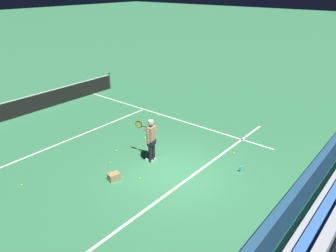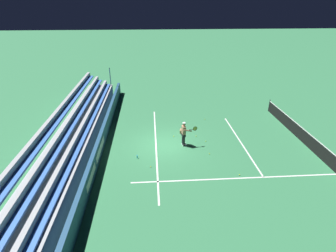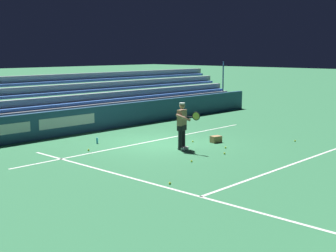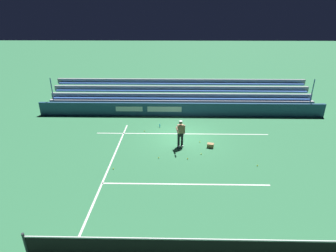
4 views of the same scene
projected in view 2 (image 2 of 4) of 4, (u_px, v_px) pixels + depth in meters
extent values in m
plane|color=#337A4C|center=(163.00, 145.00, 18.21)|extent=(160.00, 160.00, 0.00)
cube|color=white|center=(156.00, 145.00, 18.18)|extent=(12.00, 0.10, 0.01)
cube|color=white|center=(238.00, 178.00, 14.76)|extent=(0.10, 12.00, 0.01)
cube|color=white|center=(241.00, 142.00, 18.54)|extent=(8.22, 0.10, 0.01)
cube|color=navy|center=(102.00, 140.00, 17.72)|extent=(23.34, 0.24, 1.10)
cube|color=silver|center=(100.00, 149.00, 16.49)|extent=(2.80, 0.01, 0.44)
cube|color=silver|center=(91.00, 177.00, 13.89)|extent=(2.20, 0.01, 0.40)
cube|color=#9EA3A8|center=(75.00, 140.00, 17.61)|extent=(22.18, 2.40, 1.10)
cube|color=blue|center=(86.00, 132.00, 17.39)|extent=(21.73, 0.40, 0.12)
cube|color=#9EA3A8|center=(81.00, 130.00, 17.31)|extent=(22.18, 0.24, 0.45)
cube|color=blue|center=(72.00, 126.00, 17.14)|extent=(21.73, 0.40, 0.12)
cube|color=#9EA3A8|center=(67.00, 124.00, 17.06)|extent=(22.18, 0.24, 0.45)
cube|color=blue|center=(58.00, 120.00, 16.90)|extent=(21.73, 0.40, 0.12)
cube|color=#9EA3A8|center=(54.00, 118.00, 16.82)|extent=(22.18, 0.24, 0.45)
cylinder|color=#4C70B2|center=(111.00, 82.00, 26.95)|extent=(0.08, 0.08, 2.95)
cylinder|color=black|center=(183.00, 139.00, 18.05)|extent=(0.15, 0.15, 0.88)
cylinder|color=black|center=(184.00, 140.00, 17.86)|extent=(0.15, 0.15, 0.88)
cube|color=white|center=(184.00, 144.00, 18.23)|extent=(0.16, 0.30, 0.09)
cube|color=white|center=(185.00, 145.00, 18.04)|extent=(0.16, 0.30, 0.09)
cube|color=black|center=(184.00, 135.00, 17.79)|extent=(0.38, 0.28, 0.20)
cube|color=#A37556|center=(184.00, 130.00, 17.63)|extent=(0.39, 0.28, 0.58)
sphere|color=#A37556|center=(184.00, 124.00, 17.45)|extent=(0.21, 0.21, 0.21)
cylinder|color=white|center=(184.00, 123.00, 17.41)|extent=(0.20, 0.20, 0.05)
cylinder|color=#A37556|center=(183.00, 129.00, 17.87)|extent=(0.09, 0.09, 0.56)
cylinder|color=#A37556|center=(188.00, 131.00, 17.45)|extent=(0.20, 0.59, 0.24)
cylinder|color=black|center=(191.00, 130.00, 17.48)|extent=(0.09, 0.30, 0.03)
torus|color=black|center=(195.00, 129.00, 17.53)|extent=(0.08, 0.31, 0.31)
cylinder|color=#D6D14C|center=(195.00, 129.00, 17.53)|extent=(0.06, 0.27, 0.27)
cube|color=#A87F51|center=(182.00, 131.00, 19.79)|extent=(0.46, 0.39, 0.26)
sphere|color=#CCE533|center=(174.00, 136.00, 19.26)|extent=(0.07, 0.07, 0.07)
sphere|color=#CCE533|center=(240.00, 175.00, 15.01)|extent=(0.07, 0.07, 0.07)
sphere|color=#CCE533|center=(151.00, 167.00, 15.73)|extent=(0.07, 0.07, 0.07)
sphere|color=#CCE533|center=(196.00, 136.00, 19.29)|extent=(0.07, 0.07, 0.07)
sphere|color=#CCE533|center=(205.00, 119.00, 22.03)|extent=(0.07, 0.07, 0.07)
sphere|color=#CCE533|center=(210.00, 154.00, 17.06)|extent=(0.07, 0.07, 0.07)
sphere|color=#CCE533|center=(206.00, 141.00, 18.57)|extent=(0.07, 0.07, 0.07)
cylinder|color=#33B2E5|center=(137.00, 157.00, 16.60)|extent=(0.07, 0.07, 0.22)
cylinder|color=#33383D|center=(269.00, 105.00, 23.52)|extent=(0.09, 0.09, 1.07)
cube|color=black|center=(301.00, 134.00, 18.61)|extent=(11.00, 0.02, 0.91)
cube|color=white|center=(303.00, 128.00, 18.40)|extent=(11.00, 0.04, 0.05)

